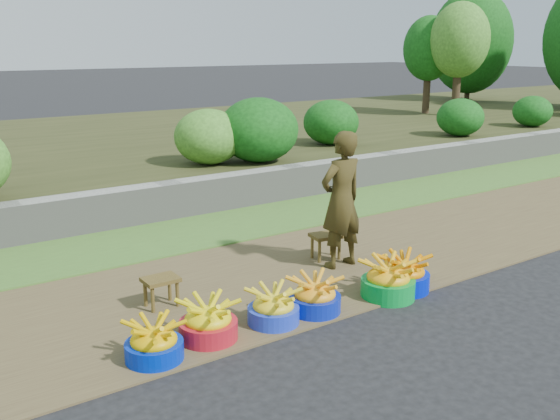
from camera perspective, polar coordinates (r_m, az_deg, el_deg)
ground_plane at (r=6.06m, az=6.93°, el=-9.54°), size 120.00×120.00×0.00m
dirt_shoulder at (r=6.96m, az=0.05°, el=-6.02°), size 80.00×2.50×0.02m
grass_verge at (r=8.58m, az=-7.62°, el=-1.97°), size 80.00×1.50×0.04m
retaining_wall at (r=9.25m, az=-10.10°, el=0.82°), size 80.00×0.35×0.55m
earth_bank at (r=13.78m, az=-18.80°, el=4.78°), size 80.00×10.00×0.50m
vegetation at (r=12.73m, az=-11.17°, el=14.63°), size 33.67×8.34×4.17m
basin_a at (r=5.25m, az=-11.45°, el=-11.85°), size 0.48×0.48×0.36m
basin_b at (r=5.51m, az=-6.59°, el=-10.16°), size 0.51×0.51×0.38m
basin_c at (r=5.77m, az=-0.61°, el=-8.98°), size 0.48×0.48×0.36m
basin_d at (r=6.01m, az=3.20°, el=-7.92°), size 0.50×0.50×0.37m
basin_e at (r=6.44m, az=9.86°, el=-6.37°), size 0.55×0.55×0.41m
basin_f at (r=6.66m, az=11.30°, el=-5.78°), size 0.52×0.52×0.39m
stool_left at (r=6.18m, az=-10.84°, el=-6.62°), size 0.34×0.26×0.30m
stool_right at (r=7.41m, az=4.21°, el=-2.66°), size 0.39×0.32×0.31m
vendor_woman at (r=7.04m, az=5.62°, el=0.92°), size 0.59×0.40×1.56m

